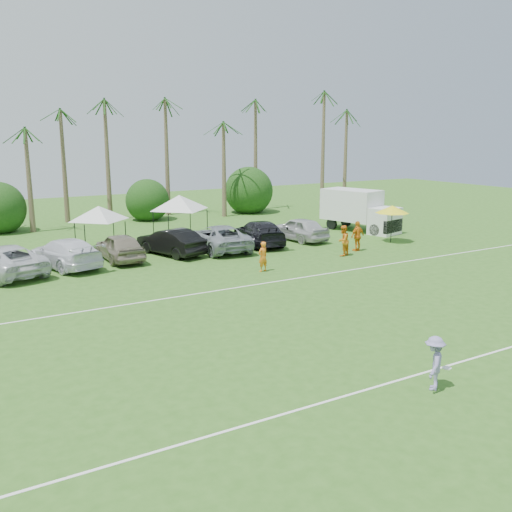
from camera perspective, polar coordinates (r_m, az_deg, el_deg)
ground at (r=16.61m, az=16.45°, el=-15.07°), size 120.00×120.00×0.00m
field_lines at (r=22.30m, az=1.20°, el=-7.36°), size 80.00×12.10×0.01m
palm_tree_4 at (r=48.36m, az=-22.67°, el=11.30°), size 2.40×2.40×8.90m
palm_tree_5 at (r=49.11m, az=-18.03°, el=12.65°), size 2.40×2.40×9.90m
palm_tree_6 at (r=50.19m, az=-13.52°, el=13.87°), size 2.40×2.40×10.90m
palm_tree_7 at (r=51.57m, az=-9.18°, el=14.93°), size 2.40×2.40×11.90m
palm_tree_8 at (r=53.57m, az=-4.00°, el=12.18°), size 2.40×2.40×8.90m
palm_tree_9 at (r=56.00m, az=0.68°, el=13.11°), size 2.40×2.40×9.90m
palm_tree_10 at (r=58.78m, az=4.98°, el=13.86°), size 2.40×2.40×10.90m
palm_tree_11 at (r=61.21m, az=8.14°, el=14.51°), size 2.40×2.40×11.90m
bush_tree_2 at (r=52.06m, az=-11.34°, el=5.71°), size 4.00×4.00×4.00m
bush_tree_3 at (r=56.14m, az=-1.62°, el=6.40°), size 4.00×4.00×4.00m
sideline_player_a at (r=31.26m, az=0.69°, el=-0.06°), size 0.67×0.51×1.67m
sideline_player_b at (r=35.64m, az=8.69°, el=1.53°), size 1.14×1.03×1.91m
sideline_player_c at (r=37.31m, az=10.12°, el=1.99°), size 1.20×0.64×1.96m
box_truck at (r=45.02m, az=10.32°, el=4.63°), size 3.78×6.52×3.16m
canopy_tent_left at (r=38.65m, az=-15.49°, el=4.84°), size 4.06×4.06×3.29m
canopy_tent_right at (r=41.19m, az=-7.69°, el=6.06°), size 4.53×4.53×3.67m
market_umbrella at (r=40.55m, az=13.47°, el=4.56°), size 2.32×2.32×2.58m
frisbee_player at (r=17.92m, az=17.40°, el=-10.18°), size 1.21×1.12×1.64m
parked_car_2 at (r=33.22m, az=-23.92°, el=-0.40°), size 4.30×6.47×1.65m
parked_car_3 at (r=34.01m, az=-18.59°, el=0.29°), size 3.66×6.09×1.65m
parked_car_4 at (r=34.96m, az=-13.48°, el=0.90°), size 1.96×4.85×1.65m
parked_car_5 at (r=35.96m, az=-8.53°, el=1.42°), size 3.11×5.30×1.65m
parked_car_6 at (r=37.04m, az=-3.74°, el=1.84°), size 3.31×6.18×1.65m
parked_car_7 at (r=38.83m, az=0.33°, el=2.35°), size 3.40×6.04×1.65m
parked_car_8 at (r=40.51m, az=4.31°, el=2.73°), size 2.45×5.03×1.65m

